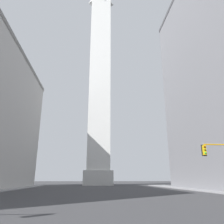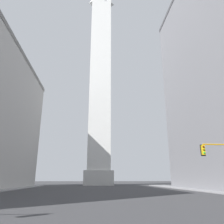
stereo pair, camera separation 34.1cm
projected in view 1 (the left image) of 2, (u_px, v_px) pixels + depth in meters
obelisk at (100, 76)px, 78.81m from camera, size 9.05×9.05×77.56m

